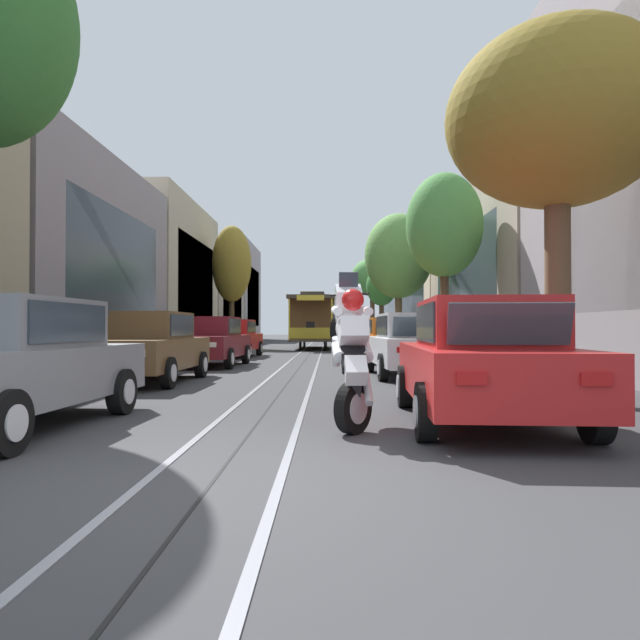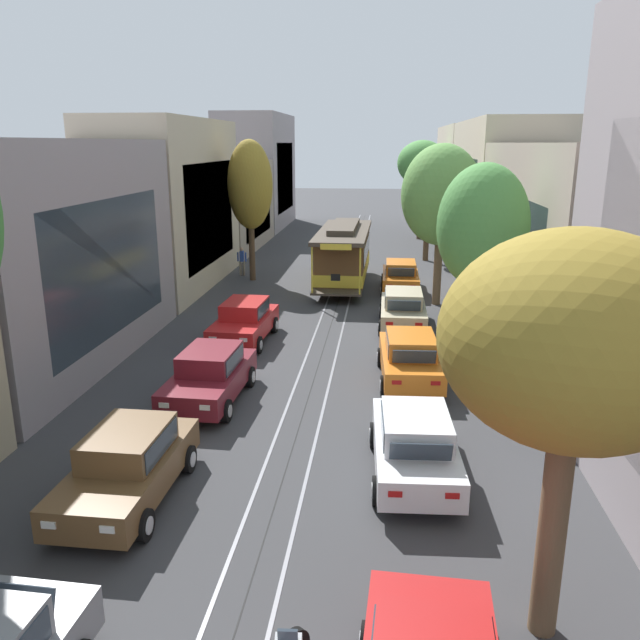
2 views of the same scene
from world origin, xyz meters
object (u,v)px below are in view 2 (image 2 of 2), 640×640
at_px(parked_car_orange_fifth_right, 400,276).
at_px(street_tree_kerb_right_second, 483,227).
at_px(parked_car_beige_fourth_right, 403,309).
at_px(street_tree_kerb_right_far, 422,164).
at_px(street_tree_kerb_right_mid, 441,196).
at_px(parked_car_maroon_mid_left, 210,375).
at_px(parked_car_white_second_right, 415,443).
at_px(cable_car_trolley, 344,254).
at_px(pedestrian_on_left_pavement, 242,259).
at_px(parked_car_red_fourth_left, 244,321).
at_px(street_tree_kerb_right_fourth, 428,193).
at_px(parked_car_orange_mid_right, 410,357).
at_px(street_tree_kerb_right_near, 574,342).
at_px(parked_car_brown_second_left, 128,465).
at_px(street_tree_kerb_left_second, 250,186).

relative_size(parked_car_orange_fifth_right, street_tree_kerb_right_second, 0.63).
height_order(parked_car_beige_fourth_right, street_tree_kerb_right_far, street_tree_kerb_right_far).
height_order(street_tree_kerb_right_mid, street_tree_kerb_right_far, street_tree_kerb_right_far).
relative_size(parked_car_maroon_mid_left, parked_car_white_second_right, 1.00).
bearing_deg(parked_car_orange_fifth_right, cable_car_trolley, 156.99).
bearing_deg(parked_car_maroon_mid_left, parked_car_white_second_right, -33.21).
bearing_deg(pedestrian_on_left_pavement, parked_car_white_second_right, -67.92).
height_order(parked_car_red_fourth_left, parked_car_white_second_right, same).
xyz_separation_m(street_tree_kerb_right_second, street_tree_kerb_right_fourth, (-0.29, 21.78, -0.64)).
distance_m(parked_car_orange_mid_right, cable_car_trolley, 14.51).
bearing_deg(street_tree_kerb_right_near, parked_car_orange_fifth_right, 94.34).
relative_size(parked_car_maroon_mid_left, street_tree_kerb_right_near, 0.69).
xyz_separation_m(parked_car_brown_second_left, street_tree_kerb_right_near, (7.95, -3.01, 3.97)).
height_order(parked_car_red_fourth_left, pedestrian_on_left_pavement, pedestrian_on_left_pavement).
xyz_separation_m(parked_car_brown_second_left, street_tree_kerb_left_second, (-2.01, 22.61, 4.39)).
bearing_deg(parked_car_red_fourth_left, street_tree_kerb_left_second, 100.20).
height_order(parked_car_orange_fifth_right, street_tree_kerb_left_second, street_tree_kerb_left_second).
relative_size(parked_car_maroon_mid_left, cable_car_trolley, 0.48).
bearing_deg(street_tree_kerb_right_fourth, street_tree_kerb_left_second, -144.22).
bearing_deg(parked_car_maroon_mid_left, parked_car_orange_fifth_right, 68.77).
distance_m(street_tree_kerb_right_mid, pedestrian_on_left_pavement, 12.84).
bearing_deg(street_tree_kerb_right_near, parked_car_white_second_right, 111.45).
bearing_deg(cable_car_trolley, street_tree_kerb_right_mid, -39.28).
distance_m(parked_car_orange_fifth_right, street_tree_kerb_left_second, 9.49).
xyz_separation_m(parked_car_beige_fourth_right, street_tree_kerb_right_near, (1.81, -16.92, 3.97)).
bearing_deg(parked_car_brown_second_left, street_tree_kerb_right_near, -20.73).
relative_size(parked_car_white_second_right, street_tree_kerb_right_mid, 0.60).
xyz_separation_m(parked_car_orange_mid_right, pedestrian_on_left_pavement, (-9.10, 16.09, 0.12)).
xyz_separation_m(street_tree_kerb_left_second, street_tree_kerb_right_mid, (9.83, -4.55, -0.09)).
relative_size(parked_car_brown_second_left, street_tree_kerb_right_far, 0.57).
bearing_deg(parked_car_orange_fifth_right, street_tree_kerb_left_second, 166.22).
relative_size(parked_car_brown_second_left, parked_car_orange_mid_right, 0.99).
distance_m(parked_car_brown_second_left, street_tree_kerb_left_second, 23.12).
bearing_deg(street_tree_kerb_right_mid, cable_car_trolley, 140.72).
distance_m(street_tree_kerb_right_mid, street_tree_kerb_right_far, 21.42).
height_order(parked_car_brown_second_left, street_tree_kerb_left_second, street_tree_kerb_left_second).
height_order(parked_car_orange_fifth_right, street_tree_kerb_right_near, street_tree_kerb_right_near).
distance_m(street_tree_kerb_left_second, street_tree_kerb_right_second, 17.84).
bearing_deg(parked_car_brown_second_left, street_tree_kerb_right_second, 44.16).
height_order(parked_car_red_fourth_left, street_tree_kerb_right_second, street_tree_kerb_right_second).
xyz_separation_m(parked_car_maroon_mid_left, street_tree_kerb_left_second, (-2.29, 17.13, 4.39)).
bearing_deg(cable_car_trolley, street_tree_kerb_right_fourth, 58.61).
relative_size(parked_car_orange_fifth_right, pedestrian_on_left_pavement, 2.67).
distance_m(parked_car_orange_mid_right, street_tree_kerb_right_fourth, 22.41).
height_order(parked_car_red_fourth_left, parked_car_orange_fifth_right, same).
xyz_separation_m(street_tree_kerb_right_near, street_tree_kerb_right_far, (0.08, 42.48, 1.07)).
bearing_deg(parked_car_orange_mid_right, street_tree_kerb_left_second, 118.95).
height_order(parked_car_brown_second_left, street_tree_kerb_right_mid, street_tree_kerb_right_mid).
bearing_deg(pedestrian_on_left_pavement, parked_car_maroon_mid_left, -80.24).
height_order(parked_car_red_fourth_left, parked_car_beige_fourth_right, same).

